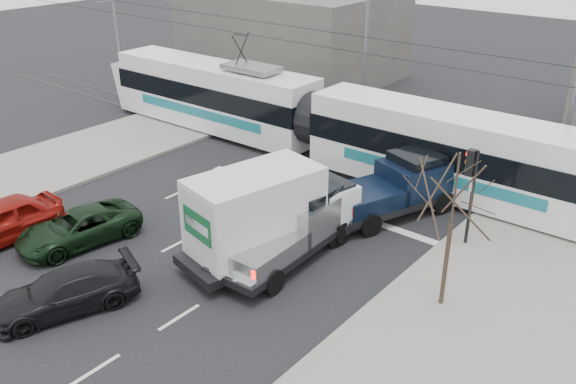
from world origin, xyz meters
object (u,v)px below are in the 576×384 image
Objects in this scene: tram at (316,120)px; dark_car at (65,292)px; box_truck at (269,214)px; bare_tree at (454,197)px; silver_pickup at (293,225)px; navy_pickup at (400,186)px; street_lamp_near at (574,72)px; traffic_signal at (471,177)px; green_car at (79,228)px; street_lamp_far at (364,32)px.

tram is 6.04× the size of dark_car.
box_truck is 1.58× the size of dark_car.
tram reaches higher than bare_tree.
silver_pickup is (4.87, -7.87, -0.79)m from tram.
silver_pickup is 1.05× the size of navy_pickup.
box_truck is 6.15m from navy_pickup.
street_lamp_near reaches higher than box_truck.
traffic_signal is 7.17m from box_truck.
navy_pickup is (-4.00, -6.65, -3.93)m from street_lamp_near.
green_car is at bearing -148.30° from silver_pickup.
navy_pickup is 13.07m from dark_car.
bare_tree is at bearing 29.69° from green_car.
bare_tree is at bearing 21.48° from box_truck.
bare_tree is 11.58m from street_lamp_near.
navy_pickup is at bearing 90.22° from dark_car.
street_lamp_far is at bearing 151.33° from navy_pickup.
box_truck is (-6.15, -1.00, -2.15)m from bare_tree.
bare_tree is 17.97m from street_lamp_far.
navy_pickup is at bearing 73.97° from silver_pickup.
green_car is (-6.57, -4.38, -0.52)m from silver_pickup.
silver_pickup is 0.92× the size of box_truck.
tram is (1.33, -5.98, -3.19)m from street_lamp_far.
tram is 3.82× the size of box_truck.
green_car is at bearing -141.64° from traffic_signal.
street_lamp_near is at bearing 77.09° from box_truck.
dark_car is (-8.61, -18.87, -4.47)m from street_lamp_near.
navy_pickup is at bearing -49.10° from street_lamp_far.
traffic_signal is 0.40× the size of street_lamp_far.
dark_car is (-8.89, -7.37, -3.15)m from bare_tree.
street_lamp_far is (-11.79, 13.50, 1.32)m from bare_tree.
navy_pickup is (1.86, 5.85, -0.45)m from box_truck.
green_car is at bearing -126.18° from street_lamp_near.
bare_tree is 0.19× the size of tram.
tram reaches higher than box_truck.
silver_pickup is 1.00m from box_truck.
traffic_signal is 14.22m from green_car.
silver_pickup is 7.78m from dark_car.
green_car is (-11.03, -8.73, -2.12)m from traffic_signal.
street_lamp_far is 2.04× the size of dark_car.
navy_pickup is at bearing 164.98° from traffic_signal.
street_lamp_near is (-0.29, 11.50, 1.32)m from bare_tree.
tram reaches higher than navy_pickup.
street_lamp_far is (-10.66, 9.50, 2.37)m from traffic_signal.
street_lamp_near is 1.00× the size of street_lamp_far.
street_lamp_near is at bearing 79.40° from navy_pickup.
tram is at bearing 144.25° from bare_tree.
traffic_signal is 0.52× the size of box_truck.
box_truck is (-5.02, -5.00, -1.10)m from traffic_signal.
green_car is (-7.87, -9.58, -0.56)m from navy_pickup.
box_truck reaches higher than navy_pickup.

